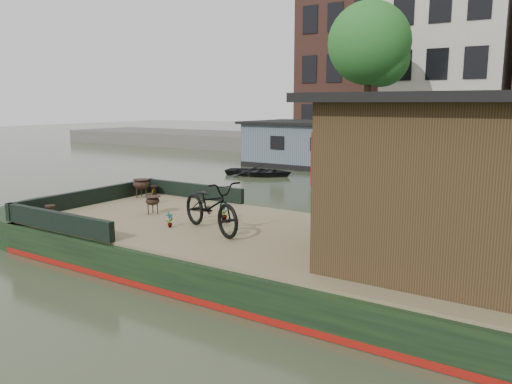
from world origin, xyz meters
The scene contains 18 objects.
ground centered at (0.00, 0.00, 0.00)m, with size 120.00×120.00×0.00m, color #383F28.
houseboat_hull centered at (-1.33, 0.00, 0.27)m, with size 14.01×4.02×0.60m.
houseboat_deck centered at (0.00, 0.00, 0.62)m, with size 11.80×3.80×0.05m, color #796A4B.
bow_bulwark centered at (-5.07, 0.00, 0.82)m, with size 3.00×4.00×0.35m.
cabin centered at (2.19, 0.00, 1.88)m, with size 4.00×3.50×2.42m.
bicycle centered at (-2.08, -0.43, 1.13)m, with size 0.63×1.81×0.95m, color black.
potted_plant_a centered at (-2.39, 0.37, 0.83)m, with size 0.19×0.13×0.37m, color #9A302C.
potted_plant_b centered at (-4.78, 0.78, 0.82)m, with size 0.19×0.15×0.34m, color brown.
potted_plant_d centered at (0.20, 1.70, 0.96)m, with size 0.34×0.34×0.61m, color brown.
potted_plant_e centered at (-2.91, -0.63, 0.79)m, with size 0.15×0.10×0.28m, color brown.
brazier_front centered at (-4.00, 0.04, 0.84)m, with size 0.35×0.35×0.38m, color black, non-canonical shape.
brazier_rear centered at (-5.60, 1.28, 0.87)m, with size 0.41×0.41×0.45m, color black, non-canonical shape.
bollard_port centered at (-5.60, 1.70, 0.76)m, with size 0.20×0.20×0.23m, color black.
bollard_stbd centered at (-5.60, -1.27, 0.77)m, with size 0.20×0.20×0.23m, color black.
dinghy centered at (-7.62, 9.85, 0.29)m, with size 1.99×2.79×0.58m, color black.
far_houseboat centered at (0.00, 14.00, 0.97)m, with size 20.40×4.40×2.11m.
quay centered at (0.00, 20.50, 0.45)m, with size 60.00×6.00×0.90m, color #47443F.
tree_left centered at (-6.36, 19.07, 5.89)m, with size 4.40×4.40×7.40m.
Camera 1 is at (3.37, -7.37, 2.94)m, focal length 35.00 mm.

